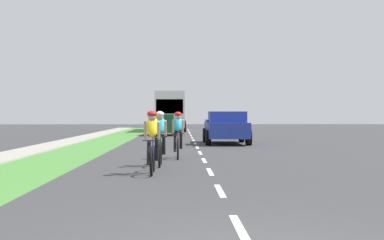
% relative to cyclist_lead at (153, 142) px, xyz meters
% --- Properties ---
extents(ground_plane, '(120.00, 120.00, 0.00)m').
position_rel_cyclist_lead_xyz_m(ground_plane, '(1.46, 12.27, -0.81)').
color(ground_plane, '#38383A').
extents(grass_verge, '(2.44, 70.00, 0.01)m').
position_rel_cyclist_lead_xyz_m(grass_verge, '(-3.43, 12.27, -0.81)').
color(grass_verge, '#478438').
rests_on(grass_verge, ground_plane).
extents(sidewalk_concrete, '(1.55, 70.00, 0.10)m').
position_rel_cyclist_lead_xyz_m(sidewalk_concrete, '(-5.42, 12.27, -0.81)').
color(sidewalk_concrete, '#9E998E').
rests_on(sidewalk_concrete, ground_plane).
extents(lane_markings_center, '(0.12, 54.30, 0.01)m').
position_rel_cyclist_lead_xyz_m(lane_markings_center, '(1.46, 16.27, -0.81)').
color(lane_markings_center, white).
rests_on(lane_markings_center, ground_plane).
extents(cyclist_lead, '(0.42, 1.72, 1.58)m').
position_rel_cyclist_lead_xyz_m(cyclist_lead, '(0.00, 0.00, 0.00)').
color(cyclist_lead, black).
rests_on(cyclist_lead, ground_plane).
extents(cyclist_trailing, '(0.42, 1.72, 1.58)m').
position_rel_cyclist_lead_xyz_m(cyclist_trailing, '(0.11, 2.14, 0.00)').
color(cyclist_trailing, black).
rests_on(cyclist_trailing, ground_plane).
extents(cyclist_distant, '(0.42, 1.72, 1.58)m').
position_rel_cyclist_lead_xyz_m(cyclist_distant, '(0.61, 4.80, 0.00)').
color(cyclist_distant, black).
rests_on(cyclist_distant, ground_plane).
extents(pickup_blue, '(2.22, 5.10, 1.64)m').
position_rel_cyclist_lead_xyz_m(pickup_blue, '(3.02, 14.11, 0.02)').
color(pickup_blue, '#23389E').
rests_on(pickup_blue, ground_plane).
extents(sedan_dark_green, '(1.98, 4.30, 1.52)m').
position_rel_cyclist_lead_xyz_m(sedan_dark_green, '(-0.54, 25.91, -0.04)').
color(sedan_dark_green, '#194C2D').
rests_on(sedan_dark_green, ground_plane).
extents(bus_white, '(2.78, 11.60, 3.48)m').
position_rel_cyclist_lead_xyz_m(bus_white, '(-0.19, 37.22, 1.17)').
color(bus_white, silver).
rests_on(bus_white, ground_plane).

